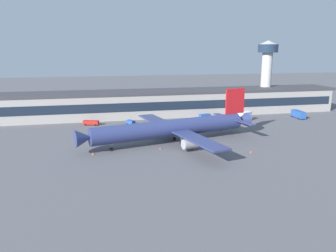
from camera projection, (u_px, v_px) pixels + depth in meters
ground_plane at (212, 145)px, 110.30m from camera, size 600.00×600.00×0.00m
terminal_building at (174, 102)px, 159.75m from camera, size 162.71×18.28×11.97m
airliner at (173, 128)px, 111.53m from camera, size 63.14×54.43×17.13m
control_tower at (267, 67)px, 170.05m from camera, size 10.00×10.00×35.30m
crew_van at (205, 117)px, 149.07m from camera, size 5.58×3.43×2.55m
belt_loader at (91, 122)px, 138.49m from camera, size 6.70×3.96×1.95m
catering_truck at (245, 116)px, 145.31m from camera, size 7.48×6.04×4.15m
baggage_tug at (131, 122)px, 139.42m from camera, size 3.77×4.08×1.85m
fuel_truck at (298, 114)px, 152.84m from camera, size 3.23×8.53×3.35m
traffic_cone_0 at (194, 149)px, 104.54m from camera, size 0.45×0.45×0.56m
traffic_cone_1 at (93, 154)px, 99.63m from camera, size 0.58×0.58×0.73m
traffic_cone_2 at (160, 148)px, 105.15m from camera, size 0.52×0.52×0.65m
traffic_cone_3 at (251, 152)px, 101.64m from camera, size 0.55×0.55×0.69m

